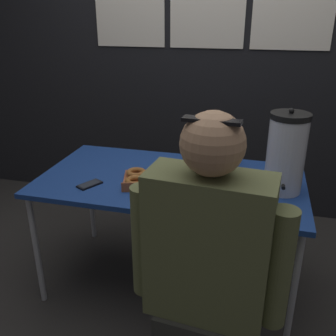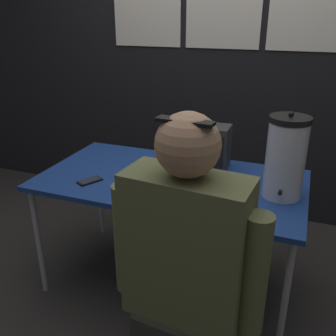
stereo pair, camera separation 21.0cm
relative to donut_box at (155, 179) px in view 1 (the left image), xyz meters
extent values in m
plane|color=#2D2B28|center=(0.07, 0.08, -0.74)|extent=(12.00, 12.00, 0.00)
cube|color=black|center=(0.07, 1.22, 0.67)|extent=(6.00, 0.10, 2.83)
cube|color=white|center=(-0.54, 1.17, 0.91)|extent=(0.56, 0.01, 0.63)
cube|color=white|center=(0.07, 1.17, 0.91)|extent=(0.56, 0.01, 0.63)
cube|color=white|center=(0.68, 1.17, 0.91)|extent=(0.56, 0.01, 0.63)
cube|color=navy|center=(0.07, 0.08, -0.03)|extent=(1.48, 0.80, 0.03)
cylinder|color=#ADADB2|center=(-0.62, -0.28, -0.40)|extent=(0.03, 0.03, 0.69)
cylinder|color=#ADADB2|center=(0.76, -0.28, -0.40)|extent=(0.03, 0.03, 0.69)
cylinder|color=#ADADB2|center=(-0.62, 0.43, -0.40)|extent=(0.03, 0.03, 0.69)
cylinder|color=#ADADB2|center=(0.76, 0.43, -0.40)|extent=(0.03, 0.03, 0.69)
cube|color=brown|center=(0.01, 0.01, -0.01)|extent=(0.44, 0.36, 0.02)
cube|color=brown|center=(0.04, -0.11, 0.01)|extent=(0.37, 0.11, 0.04)
torus|color=#955825|center=(-0.09, -0.07, 0.01)|extent=(0.14, 0.14, 0.03)
torus|color=#9F622F|center=(0.02, -0.05, 0.01)|extent=(0.16, 0.16, 0.03)
torus|color=#9B5E2B|center=(0.14, -0.01, 0.01)|extent=(0.16, 0.16, 0.03)
torus|color=#975A27|center=(-0.12, 0.04, 0.01)|extent=(0.15, 0.15, 0.03)
torus|color=#A66936|center=(0.00, 0.07, 0.01)|extent=(0.16, 0.16, 0.03)
cylinder|color=silver|center=(0.67, 0.07, 0.17)|extent=(0.19, 0.19, 0.39)
cylinder|color=black|center=(0.67, 0.07, 0.38)|extent=(0.20, 0.20, 0.03)
sphere|color=black|center=(0.67, 0.07, 0.41)|extent=(0.03, 0.03, 0.03)
cylinder|color=black|center=(0.67, -0.03, 0.05)|extent=(0.02, 0.05, 0.02)
cube|color=black|center=(-0.34, -0.13, -0.02)|extent=(0.12, 0.15, 0.01)
cube|color=#2D333D|center=(-0.34, -0.13, -0.01)|extent=(0.10, 0.13, 0.00)
cube|color=#333333|center=(0.26, 0.33, 0.11)|extent=(0.16, 0.16, 0.26)
cube|color=black|center=(0.26, 0.25, 0.11)|extent=(0.13, 0.01, 0.18)
cube|color=#60663D|center=(0.39, -0.63, 0.03)|extent=(0.47, 0.25, 0.60)
sphere|color=tan|center=(0.39, -0.63, 0.45)|extent=(0.22, 0.22, 0.22)
cube|color=black|center=(0.38, -0.65, 0.53)|extent=(0.19, 0.07, 0.01)
cylinder|color=#60663D|center=(0.64, -0.65, 0.01)|extent=(0.10, 0.10, 0.48)
cylinder|color=#60663D|center=(0.13, -0.60, 0.01)|extent=(0.10, 0.10, 0.48)
camera|label=1|loc=(0.54, -1.80, 0.85)|focal=40.00mm
camera|label=2|loc=(0.74, -1.74, 0.85)|focal=40.00mm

